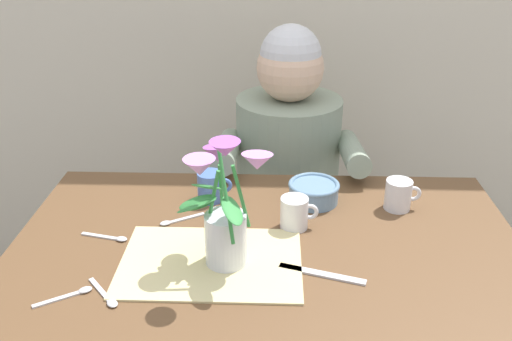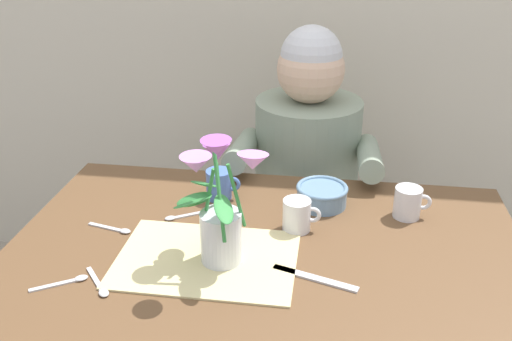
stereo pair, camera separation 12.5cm
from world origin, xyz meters
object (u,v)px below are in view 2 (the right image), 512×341
(ceramic_bowl, at_px, (322,195))
(coffee_cup, at_px, (408,202))
(flower_vase, at_px, (219,208))
(dinner_knife, at_px, (315,278))
(seated_person, at_px, (305,196))
(tea_cup, at_px, (297,215))
(ceramic_mug, at_px, (219,184))

(ceramic_bowl, relative_size, coffee_cup, 1.46)
(flower_vase, relative_size, dinner_knife, 1.67)
(flower_vase, height_order, dinner_knife, flower_vase)
(seated_person, distance_m, dinner_knife, 0.73)
(ceramic_bowl, height_order, dinner_knife, ceramic_bowl)
(ceramic_bowl, bearing_deg, tea_cup, -111.93)
(ceramic_bowl, height_order, coffee_cup, coffee_cup)
(dinner_knife, bearing_deg, tea_cup, 122.62)
(flower_vase, distance_m, dinner_knife, 0.25)
(ceramic_bowl, distance_m, tea_cup, 0.14)
(ceramic_bowl, bearing_deg, ceramic_mug, -179.93)
(dinner_knife, bearing_deg, ceramic_bowl, 107.24)
(seated_person, bearing_deg, coffee_cup, -52.85)
(tea_cup, bearing_deg, dinner_knife, -74.69)
(flower_vase, xyz_separation_m, tea_cup, (0.16, 0.15, -0.09))
(flower_vase, height_order, tea_cup, flower_vase)
(ceramic_mug, xyz_separation_m, tea_cup, (0.22, -0.13, 0.00))
(ceramic_bowl, distance_m, ceramic_mug, 0.27)
(flower_vase, xyz_separation_m, ceramic_bowl, (0.21, 0.29, -0.10))
(flower_vase, bearing_deg, tea_cup, 44.10)
(ceramic_bowl, relative_size, dinner_knife, 0.72)
(ceramic_mug, bearing_deg, flower_vase, -77.79)
(ceramic_bowl, distance_m, coffee_cup, 0.22)
(ceramic_mug, relative_size, coffee_cup, 1.00)
(dinner_knife, height_order, tea_cup, tea_cup)
(coffee_cup, bearing_deg, ceramic_bowl, 172.09)
(tea_cup, bearing_deg, ceramic_bowl, 68.07)
(ceramic_mug, distance_m, coffee_cup, 0.49)
(seated_person, bearing_deg, flower_vase, -100.06)
(dinner_knife, xyz_separation_m, ceramic_mug, (-0.27, 0.33, 0.04))
(ceramic_mug, relative_size, tea_cup, 1.00)
(seated_person, relative_size, ceramic_bowl, 8.35)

